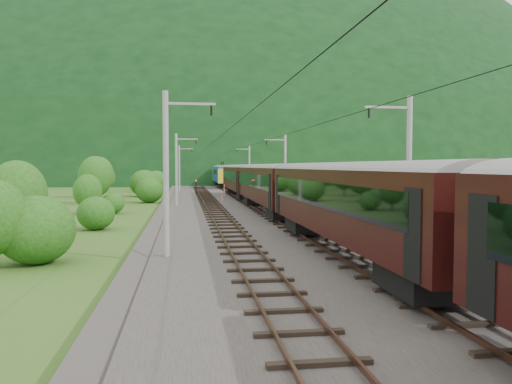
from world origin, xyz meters
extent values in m
plane|color=#34591B|center=(0.00, 0.00, 0.00)|extent=(600.00, 600.00, 0.00)
cube|color=#38332D|center=(0.00, 10.00, 0.15)|extent=(14.00, 220.00, 0.30)
cube|color=#543124|center=(-3.12, 10.00, 0.49)|extent=(0.08, 220.00, 0.15)
cube|color=#543124|center=(-1.68, 10.00, 0.49)|extent=(0.08, 220.00, 0.15)
cube|color=black|center=(-2.40, 10.00, 0.36)|extent=(2.40, 220.00, 0.12)
cube|color=#543124|center=(1.68, 10.00, 0.49)|extent=(0.08, 220.00, 0.15)
cube|color=#543124|center=(3.12, 10.00, 0.49)|extent=(0.08, 220.00, 0.15)
cube|color=black|center=(2.40, 10.00, 0.36)|extent=(2.40, 220.00, 0.12)
cylinder|color=gray|center=(-6.20, 0.00, 4.30)|extent=(0.28, 0.28, 8.00)
cube|color=gray|center=(-5.00, 0.00, 7.70)|extent=(2.40, 0.12, 0.12)
cylinder|color=black|center=(-4.00, 0.00, 7.40)|extent=(0.10, 0.10, 0.50)
cylinder|color=gray|center=(-6.20, 32.00, 4.30)|extent=(0.28, 0.28, 8.00)
cube|color=gray|center=(-5.00, 32.00, 7.70)|extent=(2.40, 0.12, 0.12)
cylinder|color=black|center=(-4.00, 32.00, 7.40)|extent=(0.10, 0.10, 0.50)
cylinder|color=gray|center=(-6.20, 64.00, 4.30)|extent=(0.28, 0.28, 8.00)
cube|color=gray|center=(-5.00, 64.00, 7.70)|extent=(2.40, 0.12, 0.12)
cylinder|color=black|center=(-4.00, 64.00, 7.40)|extent=(0.10, 0.10, 0.50)
cylinder|color=gray|center=(-6.20, 96.00, 4.30)|extent=(0.28, 0.28, 8.00)
cube|color=gray|center=(-5.00, 96.00, 7.70)|extent=(2.40, 0.12, 0.12)
cylinder|color=black|center=(-4.00, 96.00, 7.40)|extent=(0.10, 0.10, 0.50)
cylinder|color=gray|center=(-6.20, 128.00, 4.30)|extent=(0.28, 0.28, 8.00)
cube|color=gray|center=(-5.00, 128.00, 7.70)|extent=(2.40, 0.12, 0.12)
cylinder|color=black|center=(-4.00, 128.00, 7.40)|extent=(0.10, 0.10, 0.50)
cylinder|color=gray|center=(6.20, 0.00, 4.30)|extent=(0.28, 0.28, 8.00)
cube|color=gray|center=(5.00, 0.00, 7.70)|extent=(2.40, 0.12, 0.12)
cylinder|color=black|center=(4.00, 0.00, 7.40)|extent=(0.10, 0.10, 0.50)
cylinder|color=gray|center=(6.20, 32.00, 4.30)|extent=(0.28, 0.28, 8.00)
cube|color=gray|center=(5.00, 32.00, 7.70)|extent=(2.40, 0.12, 0.12)
cylinder|color=black|center=(4.00, 32.00, 7.40)|extent=(0.10, 0.10, 0.50)
cylinder|color=gray|center=(6.20, 64.00, 4.30)|extent=(0.28, 0.28, 8.00)
cube|color=gray|center=(5.00, 64.00, 7.70)|extent=(2.40, 0.12, 0.12)
cylinder|color=black|center=(4.00, 64.00, 7.40)|extent=(0.10, 0.10, 0.50)
cylinder|color=gray|center=(6.20, 96.00, 4.30)|extent=(0.28, 0.28, 8.00)
cube|color=gray|center=(5.00, 96.00, 7.70)|extent=(2.40, 0.12, 0.12)
cylinder|color=black|center=(4.00, 96.00, 7.40)|extent=(0.10, 0.10, 0.50)
cylinder|color=gray|center=(6.20, 128.00, 4.30)|extent=(0.28, 0.28, 8.00)
cube|color=gray|center=(5.00, 128.00, 7.70)|extent=(2.40, 0.12, 0.12)
cylinder|color=black|center=(4.00, 128.00, 7.40)|extent=(0.10, 0.10, 0.50)
cylinder|color=black|center=(-2.40, 10.00, 7.10)|extent=(0.03, 198.00, 0.03)
cylinder|color=black|center=(2.40, 10.00, 7.10)|extent=(0.03, 198.00, 0.03)
ellipsoid|color=black|center=(0.00, 260.00, 0.00)|extent=(504.00, 360.00, 244.00)
cube|color=black|center=(2.40, -1.45, 3.01)|extent=(2.95, 22.35, 3.05)
cylinder|color=gray|center=(2.40, -1.45, 4.38)|extent=(2.95, 22.24, 2.95)
cube|color=black|center=(0.91, -1.45, 3.37)|extent=(0.05, 19.67, 1.17)
cube|color=black|center=(3.89, -1.45, 3.37)|extent=(0.05, 19.67, 1.17)
cube|color=black|center=(2.40, -9.27, 1.03)|extent=(2.23, 3.25, 0.91)
cube|color=black|center=(2.40, 6.37, 1.03)|extent=(2.23, 3.25, 0.91)
cube|color=black|center=(2.40, 21.90, 3.01)|extent=(2.95, 22.35, 3.05)
cylinder|color=gray|center=(2.40, 21.90, 4.38)|extent=(2.95, 22.24, 2.95)
cube|color=black|center=(0.91, 21.90, 3.37)|extent=(0.05, 19.67, 1.17)
cube|color=black|center=(3.89, 21.90, 3.37)|extent=(0.05, 19.67, 1.17)
cube|color=black|center=(2.40, 14.08, 1.03)|extent=(2.23, 3.25, 0.91)
cube|color=black|center=(2.40, 29.72, 1.03)|extent=(2.23, 3.25, 0.91)
cube|color=black|center=(2.40, 45.25, 3.01)|extent=(2.95, 22.35, 3.05)
cylinder|color=gray|center=(2.40, 45.25, 4.38)|extent=(2.95, 22.24, 2.95)
cube|color=black|center=(0.91, 45.25, 3.37)|extent=(0.05, 19.67, 1.17)
cube|color=black|center=(3.89, 45.25, 3.37)|extent=(0.05, 19.67, 1.17)
cube|color=black|center=(2.40, 37.43, 1.03)|extent=(2.23, 3.25, 0.91)
cube|color=black|center=(2.40, 53.08, 1.03)|extent=(2.23, 3.25, 0.91)
cube|color=#14499D|center=(2.40, 77.75, 3.01)|extent=(2.95, 18.29, 3.05)
cylinder|color=gray|center=(2.40, 77.75, 4.38)|extent=(2.95, 18.19, 2.95)
cube|color=black|center=(0.91, 77.75, 3.37)|extent=(0.05, 16.09, 1.17)
cube|color=black|center=(3.89, 77.75, 3.37)|extent=(0.05, 16.09, 1.17)
cube|color=black|center=(2.40, 71.35, 1.03)|extent=(2.23, 3.25, 0.91)
cube|color=black|center=(2.40, 84.15, 1.03)|extent=(2.23, 3.25, 0.91)
cube|color=gold|center=(2.40, 86.69, 2.80)|extent=(3.00, 0.50, 2.74)
cube|color=gold|center=(2.40, 68.81, 2.80)|extent=(3.00, 0.50, 2.74)
cube|color=black|center=(2.40, 80.75, 5.09)|extent=(0.08, 1.60, 0.91)
cylinder|color=red|center=(-0.71, 36.67, 0.95)|extent=(0.14, 0.14, 1.30)
cylinder|color=red|center=(0.56, 49.38, 1.16)|extent=(0.18, 0.18, 1.72)
cylinder|color=black|center=(-3.55, 52.20, 1.35)|extent=(0.15, 0.15, 2.10)
sphere|color=red|center=(-3.55, 52.20, 2.45)|extent=(0.25, 0.25, 0.25)
ellipsoid|color=#1B4512|center=(-12.36, 0.49, 1.65)|extent=(3.66, 3.66, 3.30)
ellipsoid|color=#1B4512|center=(-11.77, 13.27, 1.23)|extent=(2.74, 2.74, 2.47)
ellipsoid|color=#1B4512|center=(-12.34, 25.91, 1.02)|extent=(2.27, 2.27, 2.04)
ellipsoid|color=#1B4512|center=(-9.74, 40.17, 1.60)|extent=(3.56, 3.56, 3.20)
ellipsoid|color=#1B4512|center=(-11.38, 53.44, 2.05)|extent=(4.55, 4.55, 4.09)
ellipsoid|color=#1B4512|center=(-10.33, 65.76, 1.93)|extent=(4.29, 4.29, 3.86)
ellipsoid|color=#1B4512|center=(-12.77, 77.90, 1.74)|extent=(3.87, 3.87, 3.48)
ellipsoid|color=#1B4512|center=(-13.30, 91.29, 0.96)|extent=(2.13, 2.13, 1.91)
cylinder|color=black|center=(-15.45, 7.72, 1.37)|extent=(0.24, 0.24, 2.74)
ellipsoid|color=#1B4512|center=(-15.45, 7.72, 2.94)|extent=(3.53, 3.53, 4.23)
cylinder|color=black|center=(-14.57, 25.33, 1.06)|extent=(0.24, 0.24, 2.13)
ellipsoid|color=#1B4512|center=(-14.57, 25.33, 2.28)|extent=(2.74, 2.74, 3.28)
cylinder|color=black|center=(-16.11, 38.80, 1.61)|extent=(0.24, 0.24, 3.22)
ellipsoid|color=#1B4512|center=(-16.11, 38.80, 3.45)|extent=(4.14, 4.14, 4.96)
cylinder|color=black|center=(-17.67, 50.72, 1.65)|extent=(0.24, 0.24, 3.30)
ellipsoid|color=#1B4512|center=(-17.67, 50.72, 3.53)|extent=(4.24, 4.24, 5.09)
cylinder|color=black|center=(-19.10, 67.04, 1.23)|extent=(0.24, 0.24, 2.47)
ellipsoid|color=#1B4512|center=(-19.10, 67.04, 2.64)|extent=(3.17, 3.17, 3.81)
ellipsoid|color=#1B4512|center=(11.10, 18.89, 1.40)|extent=(3.11, 3.11, 2.80)
ellipsoid|color=#1B4512|center=(13.77, 51.92, 0.77)|extent=(1.71, 1.71, 1.54)
camera|label=1|loc=(-5.32, -24.45, 4.70)|focal=35.00mm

